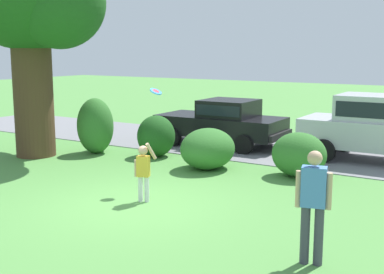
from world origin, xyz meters
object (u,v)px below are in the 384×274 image
(child_thrower, at_px, (143,169))
(frisbee, at_px, (156,91))
(adult_onlooker, at_px, (313,201))
(parked_suv, at_px, (383,125))
(parked_sedan, at_px, (223,121))

(child_thrower, bearing_deg, frisbee, 112.04)
(child_thrower, relative_size, adult_onlooker, 0.74)
(frisbee, height_order, adult_onlooker, frisbee)
(parked_suv, bearing_deg, parked_sedan, -177.75)
(frisbee, bearing_deg, parked_suv, 56.06)
(parked_sedan, height_order, child_thrower, parked_sedan)
(parked_suv, height_order, child_thrower, parked_suv)
(parked_suv, distance_m, child_thrower, 7.53)
(parked_suv, height_order, frisbee, frisbee)
(parked_sedan, height_order, frisbee, frisbee)
(parked_sedan, bearing_deg, parked_suv, 2.25)
(child_thrower, bearing_deg, parked_sedan, 104.44)
(parked_suv, distance_m, frisbee, 6.93)
(parked_sedan, bearing_deg, adult_onlooker, -53.29)
(child_thrower, xyz_separation_m, frisbee, (-0.43, 1.06, 1.53))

